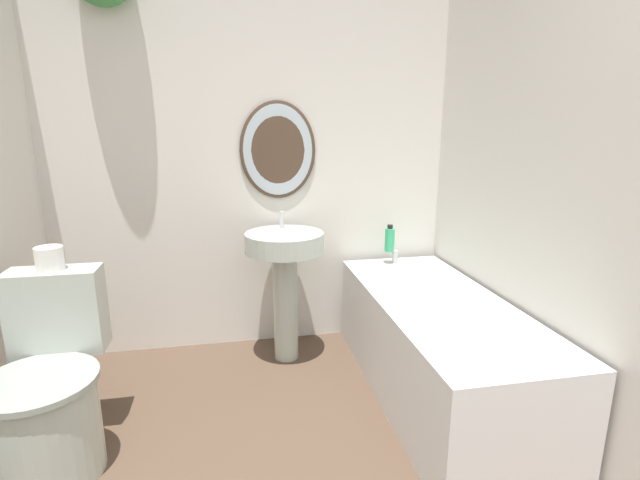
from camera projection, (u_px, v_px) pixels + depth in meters
wall_back at (242, 139)px, 2.72m from camera, size 2.48×0.33×2.40m
wall_right at (594, 168)px, 1.75m from camera, size 0.06×2.65×2.40m
toilet at (48, 397)px, 1.85m from camera, size 0.44×0.59×0.77m
pedestal_sink at (285, 267)px, 2.66m from camera, size 0.45×0.45×0.87m
bathtub at (437, 346)px, 2.35m from camera, size 0.62×1.51×0.60m
shampoo_bottle at (390, 239)px, 2.86m from camera, size 0.06×0.06×0.17m
toilet_paper_roll at (50, 258)px, 1.93m from camera, size 0.11×0.11×0.10m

